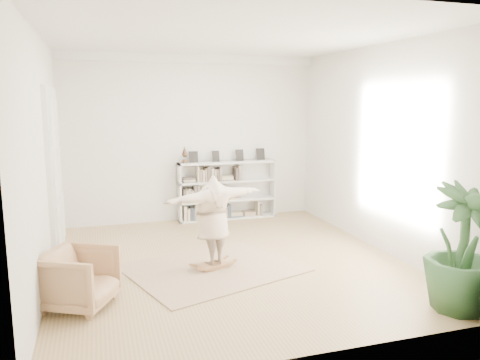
% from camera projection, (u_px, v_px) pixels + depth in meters
% --- Properties ---
extents(floor, '(6.00, 6.00, 0.00)m').
position_uv_depth(floor, '(229.00, 262.00, 7.70)').
color(floor, '#92734B').
rests_on(floor, ground).
extents(room_shell, '(6.00, 6.00, 6.00)m').
position_uv_depth(room_shell, '(191.00, 58.00, 9.88)').
color(room_shell, silver).
rests_on(room_shell, floor).
extents(doors, '(0.09, 1.78, 2.92)m').
position_uv_depth(doors, '(55.00, 174.00, 7.91)').
color(doors, white).
rests_on(doors, floor).
extents(bookshelf, '(2.20, 0.35, 1.64)m').
position_uv_depth(bookshelf, '(227.00, 191.00, 10.46)').
color(bookshelf, silver).
rests_on(bookshelf, floor).
extents(armchair, '(1.12, 1.11, 0.76)m').
position_uv_depth(armchair, '(79.00, 279.00, 5.97)').
color(armchair, tan).
rests_on(armchair, floor).
extents(rug, '(3.00, 2.69, 0.02)m').
position_uv_depth(rug, '(213.00, 268.00, 7.40)').
color(rug, tan).
rests_on(rug, floor).
extents(rocker_board, '(0.56, 0.44, 0.11)m').
position_uv_depth(rocker_board, '(213.00, 265.00, 7.39)').
color(rocker_board, olive).
rests_on(rocker_board, rug).
extents(person, '(1.79, 1.00, 1.41)m').
position_uv_depth(person, '(213.00, 218.00, 7.26)').
color(person, beige).
rests_on(person, rocker_board).
extents(houseplant, '(1.09, 1.09, 1.62)m').
position_uv_depth(houseplant, '(462.00, 248.00, 5.83)').
color(houseplant, '#284A25').
rests_on(houseplant, floor).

